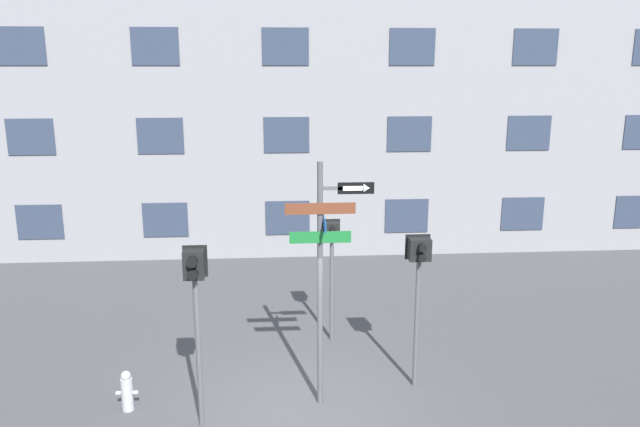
% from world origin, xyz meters
% --- Properties ---
extents(ground_plane, '(60.00, 60.00, 0.00)m').
position_xyz_m(ground_plane, '(0.00, 0.00, 0.00)').
color(ground_plane, '#424244').
extents(building_facade, '(24.00, 0.64, 11.78)m').
position_xyz_m(building_facade, '(-0.00, 8.64, 5.89)').
color(building_facade, gray).
rests_on(building_facade, ground_plane).
extents(street_sign_pole, '(1.37, 0.71, 4.01)m').
position_xyz_m(street_sign_pole, '(0.42, 0.35, 2.40)').
color(street_sign_pole, '#4C4C51').
rests_on(street_sign_pole, ground_plane).
extents(pedestrian_signal_left, '(0.36, 0.40, 2.86)m').
position_xyz_m(pedestrian_signal_left, '(-1.51, -0.18, 2.24)').
color(pedestrian_signal_left, '#4C4C51').
rests_on(pedestrian_signal_left, ground_plane).
extents(pedestrian_signal_right, '(0.42, 0.40, 2.68)m').
position_xyz_m(pedestrian_signal_right, '(2.03, 0.81, 2.13)').
color(pedestrian_signal_right, '#4C4C51').
rests_on(pedestrian_signal_right, ground_plane).
extents(pedestrian_signal_across, '(0.34, 0.40, 2.48)m').
position_xyz_m(pedestrian_signal_across, '(0.76, 2.75, 1.90)').
color(pedestrian_signal_across, '#4C4C51').
rests_on(pedestrian_signal_across, ground_plane).
extents(fire_hydrant, '(0.35, 0.19, 0.68)m').
position_xyz_m(fire_hydrant, '(-2.75, 0.35, 0.33)').
color(fire_hydrant, '#A5A5A8').
rests_on(fire_hydrant, ground_plane).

